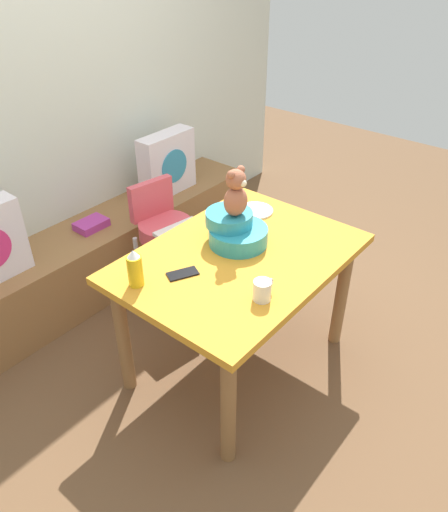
# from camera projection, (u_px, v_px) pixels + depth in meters

# --- Properties ---
(ground_plane) EXTENTS (8.00, 8.00, 0.00)m
(ground_plane) POSITION_uv_depth(u_px,v_px,m) (237.00, 361.00, 2.87)
(ground_plane) COLOR brown
(back_wall) EXTENTS (4.40, 0.10, 2.60)m
(back_wall) POSITION_uv_depth(u_px,v_px,m) (45.00, 88.00, 2.90)
(back_wall) COLOR silver
(back_wall) RESTS_ON ground_plane
(window_bench) EXTENTS (2.60, 0.44, 0.46)m
(window_bench) POSITION_uv_depth(u_px,v_px,m) (100.00, 255.00, 3.36)
(window_bench) COLOR olive
(window_bench) RESTS_ON ground_plane
(pillow_floral_right) EXTENTS (0.44, 0.15, 0.44)m
(pillow_floral_right) POSITION_uv_depth(u_px,v_px,m) (167.00, 164.00, 3.52)
(pillow_floral_right) COLOR silver
(pillow_floral_right) RESTS_ON window_bench
(book_stack) EXTENTS (0.20, 0.14, 0.05)m
(book_stack) POSITION_uv_depth(u_px,v_px,m) (91.00, 224.00, 3.20)
(book_stack) COLOR #A83591
(book_stack) RESTS_ON window_bench
(dining_table) EXTENTS (1.20, 0.87, 0.74)m
(dining_table) POSITION_uv_depth(u_px,v_px,m) (239.00, 273.00, 2.51)
(dining_table) COLOR orange
(dining_table) RESTS_ON ground_plane
(highchair) EXTENTS (0.37, 0.49, 0.79)m
(highchair) POSITION_uv_depth(u_px,v_px,m) (165.00, 227.00, 3.10)
(highchair) COLOR #D84C59
(highchair) RESTS_ON ground_plane
(infant_seat_teal) EXTENTS (0.30, 0.33, 0.16)m
(infant_seat_teal) POSITION_uv_depth(u_px,v_px,m) (235.00, 230.00, 2.51)
(infant_seat_teal) COLOR teal
(infant_seat_teal) RESTS_ON dining_table
(teddy_bear) EXTENTS (0.13, 0.12, 0.25)m
(teddy_bear) POSITION_uv_depth(u_px,v_px,m) (236.00, 193.00, 2.39)
(teddy_bear) COLOR #A25B41
(teddy_bear) RESTS_ON infant_seat_teal
(ketchup_bottle) EXTENTS (0.07, 0.07, 0.18)m
(ketchup_bottle) POSITION_uv_depth(u_px,v_px,m) (135.00, 269.00, 2.20)
(ketchup_bottle) COLOR gold
(ketchup_bottle) RESTS_ON dining_table
(coffee_mug) EXTENTS (0.12, 0.08, 0.09)m
(coffee_mug) POSITION_uv_depth(u_px,v_px,m) (263.00, 290.00, 2.14)
(coffee_mug) COLOR silver
(coffee_mug) RESTS_ON dining_table
(dinner_plate_near) EXTENTS (0.20, 0.20, 0.01)m
(dinner_plate_near) POSITION_uv_depth(u_px,v_px,m) (255.00, 211.00, 2.81)
(dinner_plate_near) COLOR white
(dinner_plate_near) RESTS_ON dining_table
(cell_phone) EXTENTS (0.16, 0.13, 0.01)m
(cell_phone) POSITION_uv_depth(u_px,v_px,m) (183.00, 274.00, 2.31)
(cell_phone) COLOR black
(cell_phone) RESTS_ON dining_table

